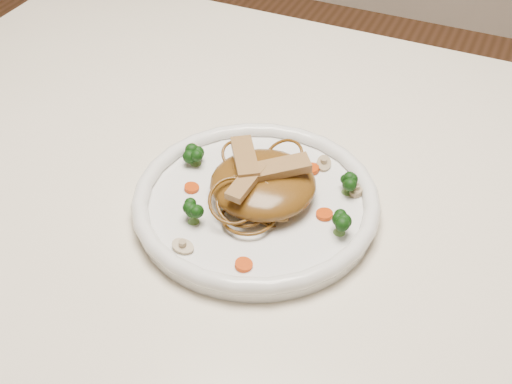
% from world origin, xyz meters
% --- Properties ---
extents(table, '(1.20, 0.80, 0.75)m').
position_xyz_m(table, '(0.00, 0.00, 0.65)').
color(table, white).
rests_on(table, ground).
extents(plate, '(0.31, 0.31, 0.02)m').
position_xyz_m(plate, '(0.02, -0.08, 0.76)').
color(plate, white).
rests_on(plate, table).
extents(noodle_mound, '(0.16, 0.16, 0.04)m').
position_xyz_m(noodle_mound, '(0.02, -0.07, 0.79)').
color(noodle_mound, brown).
rests_on(noodle_mound, plate).
extents(chicken_a, '(0.07, 0.07, 0.01)m').
position_xyz_m(chicken_a, '(0.04, -0.07, 0.81)').
color(chicken_a, '#A98850').
rests_on(chicken_a, noodle_mound).
extents(chicken_b, '(0.06, 0.08, 0.01)m').
position_xyz_m(chicken_b, '(-0.00, -0.07, 0.81)').
color(chicken_b, '#A98850').
rests_on(chicken_b, noodle_mound).
extents(chicken_c, '(0.02, 0.06, 0.01)m').
position_xyz_m(chicken_c, '(0.01, -0.10, 0.81)').
color(chicken_c, '#A98850').
rests_on(chicken_c, noodle_mound).
extents(broccoli_0, '(0.03, 0.03, 0.03)m').
position_xyz_m(broccoli_0, '(0.11, -0.03, 0.78)').
color(broccoli_0, '#0E340A').
rests_on(broccoli_0, plate).
extents(broccoli_1, '(0.03, 0.03, 0.03)m').
position_xyz_m(broccoli_1, '(-0.08, -0.05, 0.78)').
color(broccoli_1, '#0E340A').
rests_on(broccoli_1, plate).
extents(broccoli_2, '(0.03, 0.03, 0.03)m').
position_xyz_m(broccoli_2, '(-0.03, -0.15, 0.78)').
color(broccoli_2, '#0E340A').
rests_on(broccoli_2, plate).
extents(broccoli_3, '(0.03, 0.03, 0.03)m').
position_xyz_m(broccoli_3, '(0.12, -0.09, 0.78)').
color(broccoli_3, '#0E340A').
rests_on(broccoli_3, plate).
extents(carrot_0, '(0.03, 0.03, 0.00)m').
position_xyz_m(carrot_0, '(0.06, -0.01, 0.77)').
color(carrot_0, '#B63606').
rests_on(carrot_0, plate).
extents(carrot_1, '(0.02, 0.02, 0.00)m').
position_xyz_m(carrot_1, '(-0.06, -0.10, 0.77)').
color(carrot_1, '#B63606').
rests_on(carrot_1, plate).
extents(carrot_2, '(0.02, 0.02, 0.00)m').
position_xyz_m(carrot_2, '(0.10, -0.08, 0.77)').
color(carrot_2, '#B63606').
rests_on(carrot_2, plate).
extents(carrot_3, '(0.02, 0.02, 0.00)m').
position_xyz_m(carrot_3, '(-0.02, -0.01, 0.77)').
color(carrot_3, '#B63606').
rests_on(carrot_3, plate).
extents(carrot_4, '(0.02, 0.02, 0.00)m').
position_xyz_m(carrot_4, '(0.05, -0.18, 0.77)').
color(carrot_4, '#B63606').
rests_on(carrot_4, plate).
extents(mushroom_0, '(0.03, 0.03, 0.01)m').
position_xyz_m(mushroom_0, '(-0.02, -0.19, 0.77)').
color(mushroom_0, tan).
rests_on(mushroom_0, plate).
extents(mushroom_1, '(0.02, 0.02, 0.01)m').
position_xyz_m(mushroom_1, '(0.12, -0.02, 0.77)').
color(mushroom_1, tan).
rests_on(mushroom_1, plate).
extents(mushroom_2, '(0.04, 0.04, 0.01)m').
position_xyz_m(mushroom_2, '(-0.10, -0.03, 0.77)').
color(mushroom_2, tan).
rests_on(mushroom_2, plate).
extents(mushroom_3, '(0.03, 0.03, 0.01)m').
position_xyz_m(mushroom_3, '(0.07, 0.01, 0.77)').
color(mushroom_3, tan).
rests_on(mushroom_3, plate).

